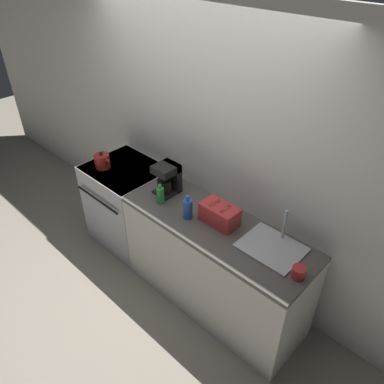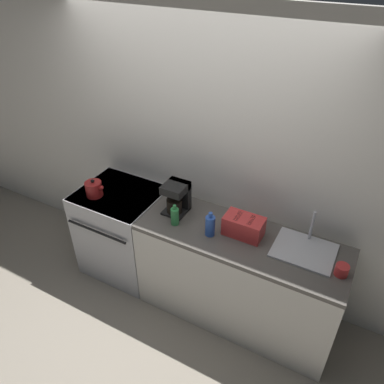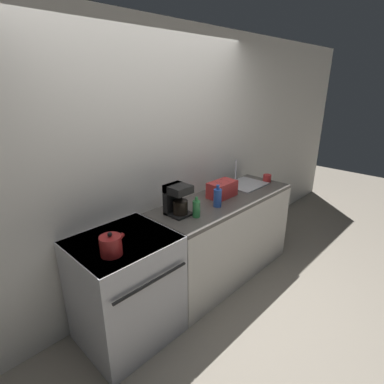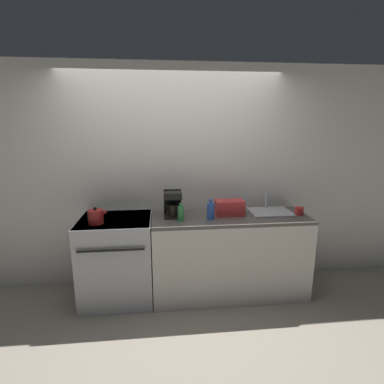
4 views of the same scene
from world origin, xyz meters
name	(u,v)px [view 2 (image 2 of 4)]	position (x,y,z in m)	size (l,w,h in m)	color
ground_plane	(162,310)	(0.00, 0.00, 0.00)	(12.00, 12.00, 0.00)	gray
wall_back	(198,157)	(0.00, 0.72, 1.30)	(8.00, 0.05, 2.60)	silver
stove	(123,230)	(-0.64, 0.33, 0.48)	(0.77, 0.71, 0.93)	#B7B7BC
counter_block	(237,277)	(0.61, 0.31, 0.47)	(1.73, 0.61, 0.93)	silver
kettle	(94,189)	(-0.81, 0.20, 1.01)	(0.19, 0.15, 0.18)	maroon
toaster	(244,226)	(0.61, 0.35, 1.02)	(0.31, 0.18, 0.17)	red
coffee_maker	(177,196)	(-0.02, 0.37, 1.08)	(0.19, 0.21, 0.28)	black
sink_tray	(304,249)	(1.10, 0.39, 0.95)	(0.46, 0.38, 0.28)	#B7B7BC
bottle_blue	(210,226)	(0.37, 0.22, 1.03)	(0.08, 0.08, 0.22)	#2D56B7
bottle_green	(175,216)	(0.06, 0.20, 1.01)	(0.07, 0.07, 0.19)	#338C47
cup_red	(342,270)	(1.39, 0.27, 0.98)	(0.10, 0.10, 0.09)	red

